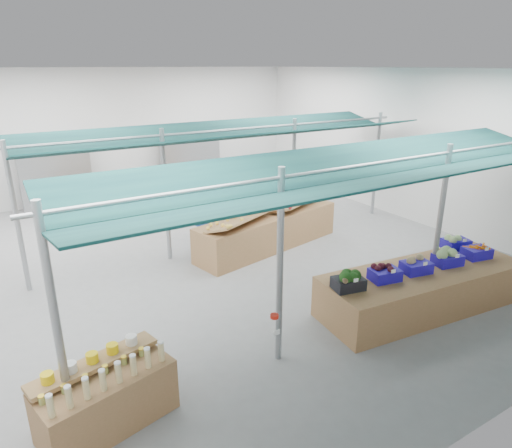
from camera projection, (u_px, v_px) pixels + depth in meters
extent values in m
plane|color=slate|center=(218.00, 256.00, 10.75)|extent=(13.00, 13.00, 0.00)
plane|color=silver|center=(212.00, 69.00, 9.36)|extent=(13.00, 13.00, 0.00)
plane|color=silver|center=(128.00, 133.00, 15.29)|extent=(12.00, 0.00, 12.00)
plane|color=silver|center=(403.00, 145.00, 13.02)|extent=(0.00, 13.00, 13.00)
cylinder|color=gray|center=(57.00, 329.00, 5.07)|extent=(0.10, 0.10, 3.00)
cylinder|color=gray|center=(17.00, 219.00, 8.69)|extent=(0.10, 0.10, 3.00)
cylinder|color=gray|center=(280.00, 269.00, 6.55)|extent=(0.10, 0.10, 3.00)
cylinder|color=gray|center=(166.00, 196.00, 10.17)|extent=(0.10, 0.10, 3.00)
cylinder|color=gray|center=(439.00, 227.00, 8.27)|extent=(0.10, 0.10, 3.00)
cylinder|color=gray|center=(293.00, 177.00, 11.89)|extent=(0.10, 0.10, 3.00)
cylinder|color=gray|center=(376.00, 165.00, 13.37)|extent=(0.10, 0.10, 3.00)
cylinder|color=gray|center=(376.00, 164.00, 6.96)|extent=(10.00, 0.06, 0.06)
cylinder|color=gray|center=(234.00, 130.00, 10.58)|extent=(10.00, 0.06, 0.06)
cube|color=black|center=(409.00, 177.00, 6.46)|extent=(9.50, 1.28, 0.30)
cube|color=black|center=(347.00, 161.00, 7.51)|extent=(9.50, 1.28, 0.30)
cube|color=black|center=(248.00, 136.00, 10.08)|extent=(9.50, 1.28, 0.30)
cube|color=black|center=(221.00, 129.00, 11.13)|extent=(9.50, 1.28, 0.30)
cube|color=#B23F33|center=(56.00, 177.00, 14.02)|extent=(2.00, 0.50, 2.00)
cube|color=#B23F33|center=(191.00, 162.00, 16.24)|extent=(2.00, 0.50, 2.00)
cube|color=brown|center=(107.00, 401.00, 5.62)|extent=(1.75, 1.08, 0.72)
cube|color=#997247|center=(95.00, 363.00, 5.63)|extent=(1.65, 0.68, 0.06)
cube|color=brown|center=(422.00, 289.00, 8.38)|extent=(4.06, 1.71, 0.77)
cube|color=brown|center=(268.00, 231.00, 11.16)|extent=(4.08, 1.74, 0.85)
cube|color=brown|center=(164.00, 204.00, 13.33)|extent=(4.64, 1.32, 0.82)
cube|color=#1A0FA3|center=(458.00, 270.00, 9.40)|extent=(0.56, 0.48, 0.56)
imported|color=#194BA8|center=(204.00, 213.00, 11.33)|extent=(0.64, 0.49, 1.59)
imported|color=#B73216|center=(265.00, 202.00, 12.22)|extent=(0.88, 0.75, 1.59)
cube|color=black|center=(348.00, 283.00, 7.52)|extent=(0.56, 0.44, 0.20)
cube|color=white|center=(356.00, 280.00, 7.27)|extent=(0.08, 0.03, 0.06)
cube|color=#1A0FA3|center=(385.00, 275.00, 7.83)|extent=(0.56, 0.44, 0.20)
cube|color=white|center=(393.00, 271.00, 7.59)|extent=(0.08, 0.03, 0.06)
cube|color=#1A0FA3|center=(416.00, 267.00, 8.13)|extent=(0.56, 0.44, 0.20)
cube|color=white|center=(425.00, 264.00, 7.88)|extent=(0.08, 0.03, 0.06)
cube|color=#1A0FA3|center=(447.00, 260.00, 8.44)|extent=(0.56, 0.44, 0.20)
cube|color=white|center=(457.00, 256.00, 8.19)|extent=(0.08, 0.03, 0.06)
cube|color=#1A0FA3|center=(477.00, 253.00, 8.75)|extent=(0.56, 0.44, 0.20)
cube|color=white|center=(487.00, 249.00, 8.50)|extent=(0.08, 0.03, 0.06)
sphere|color=brown|center=(345.00, 281.00, 7.30)|extent=(0.09, 0.09, 0.09)
sphere|color=brown|center=(344.00, 280.00, 7.24)|extent=(0.06, 0.06, 0.06)
cylinder|color=red|center=(274.00, 316.00, 6.10)|extent=(0.12, 0.12, 0.05)
cube|color=white|center=(277.00, 333.00, 6.12)|extent=(0.10, 0.01, 0.07)
cube|color=#997247|center=(242.00, 219.00, 10.30)|extent=(2.01, 1.38, 0.26)
cube|color=#997247|center=(294.00, 204.00, 11.43)|extent=(1.65, 1.22, 0.26)
cylinder|color=#8C6019|center=(319.00, 197.00, 12.08)|extent=(0.14, 0.14, 0.22)
cone|color=#26661E|center=(319.00, 190.00, 12.02)|extent=(0.12, 0.12, 0.18)
cube|color=#1A0FA3|center=(456.00, 244.00, 9.17)|extent=(0.57, 0.46, 0.20)
cube|color=white|center=(465.00, 240.00, 8.92)|extent=(0.08, 0.03, 0.06)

